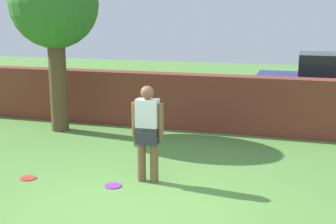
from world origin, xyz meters
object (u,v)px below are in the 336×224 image
(tree, at_px, (54,7))
(person, at_px, (148,129))
(car, at_px, (336,86))
(frisbee_red, at_px, (28,178))
(frisbee_purple, at_px, (113,186))

(tree, distance_m, person, 4.56)
(car, relative_size, frisbee_red, 15.59)
(frisbee_red, bearing_deg, frisbee_purple, 3.54)
(person, xyz_separation_m, frisbee_red, (-2.00, -0.48, -0.89))
(car, height_order, frisbee_purple, car)
(person, height_order, frisbee_purple, person)
(car, distance_m, frisbee_purple, 7.42)
(tree, height_order, frisbee_red, tree)
(frisbee_purple, bearing_deg, person, 39.04)
(frisbee_purple, bearing_deg, tree, 131.91)
(car, bearing_deg, tree, -152.55)
(tree, bearing_deg, frisbee_purple, -48.09)
(car, bearing_deg, frisbee_red, -129.37)
(frisbee_purple, bearing_deg, car, 59.76)
(frisbee_red, relative_size, frisbee_purple, 1.00)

